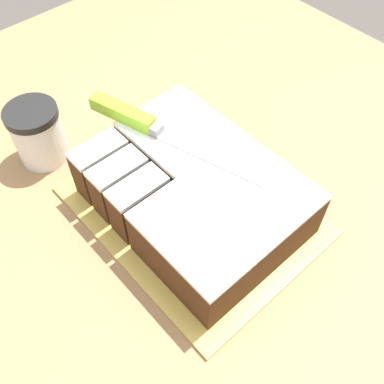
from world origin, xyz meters
TOP-DOWN VIEW (x-y plane):
  - ground_plane at (0.00, 0.00)m, footprint 8.00×8.00m
  - countertop at (0.00, 0.00)m, footprint 1.40×1.10m
  - cake_board at (-0.05, -0.05)m, footprint 0.36×0.28m
  - cake at (-0.05, -0.05)m, footprint 0.31×0.23m
  - knife at (-0.18, -0.05)m, footprint 0.30×0.10m
  - coffee_cup at (-0.31, -0.16)m, footprint 0.09×0.09m

SIDE VIEW (x-z plane):
  - ground_plane at x=0.00m, z-range 0.00..0.00m
  - countertop at x=0.00m, z-range 0.00..0.91m
  - cake_board at x=-0.05m, z-range 0.91..0.92m
  - cake at x=-0.05m, z-range 0.92..1.01m
  - coffee_cup at x=-0.31m, z-range 0.91..1.02m
  - knife at x=-0.18m, z-range 1.00..1.03m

